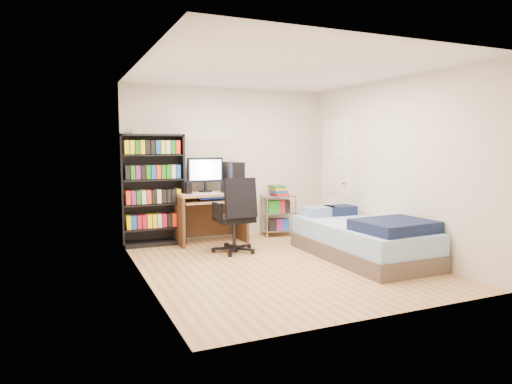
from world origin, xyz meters
name	(u,v)px	position (x,y,z in m)	size (l,w,h in m)	color
room	(281,169)	(0.00, 0.00, 1.25)	(3.58, 4.08, 2.58)	tan
media_shelf	(152,189)	(-1.30, 1.84, 0.89)	(0.97, 0.32, 1.80)	black
computer_desk	(216,196)	(-0.31, 1.72, 0.73)	(1.08, 0.63, 1.36)	#A48354
office_chair	(236,229)	(-0.30, 0.87, 0.35)	(0.70, 0.70, 1.10)	black
wire_cart	(278,203)	(0.82, 1.75, 0.56)	(0.57, 0.44, 0.86)	silver
bed	(363,239)	(1.19, -0.15, 0.27)	(1.08, 2.16, 0.62)	brown
door	(336,178)	(1.72, 1.35, 1.00)	(0.12, 0.80, 2.00)	white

